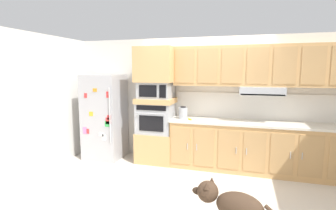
{
  "coord_description": "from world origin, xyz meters",
  "views": [
    {
      "loc": [
        0.78,
        -4.13,
        1.85
      ],
      "look_at": [
        -0.59,
        0.44,
        1.21
      ],
      "focal_mm": 27.81,
      "sensor_mm": 36.0,
      "label": 1
    }
  ],
  "objects": [
    {
      "name": "built_in_oven",
      "position": [
        -0.93,
        0.75,
        0.9
      ],
      "size": [
        0.7,
        0.62,
        0.6
      ],
      "color": "#A8AAAF",
      "rests_on": "oven_base_cabinet"
    },
    {
      "name": "screwdriver",
      "position": [
        -0.21,
        0.62,
        0.93
      ],
      "size": [
        0.17,
        0.17,
        0.03
      ],
      "color": "yellow",
      "rests_on": "countertop_slab"
    },
    {
      "name": "ground_plane",
      "position": [
        0.0,
        0.0,
        0.0
      ],
      "size": [
        9.6,
        9.6,
        0.0
      ],
      "primitive_type": "plane",
      "color": "beige"
    },
    {
      "name": "side_panel_left",
      "position": [
        -2.8,
        0.0,
        1.25
      ],
      "size": [
        0.12,
        7.1,
        2.5
      ],
      "primitive_type": "cube",
      "color": "silver",
      "rests_on": "ground"
    },
    {
      "name": "back_kitchen_wall",
      "position": [
        0.0,
        1.11,
        1.25
      ],
      "size": [
        6.2,
        0.12,
        2.5
      ],
      "primitive_type": "cube",
      "color": "silver",
      "rests_on": "ground"
    },
    {
      "name": "appliance_mid_shelf",
      "position": [
        -0.93,
        0.75,
        1.25
      ],
      "size": [
        0.74,
        0.62,
        0.1
      ],
      "primitive_type": "cube",
      "color": "tan",
      "rests_on": "built_in_oven"
    },
    {
      "name": "electric_kettle",
      "position": [
        -0.36,
        0.7,
        1.03
      ],
      "size": [
        0.17,
        0.17,
        0.24
      ],
      "color": "#A8AAAF",
      "rests_on": "countertop_slab"
    },
    {
      "name": "refrigerator",
      "position": [
        -2.06,
        0.68,
        0.88
      ],
      "size": [
        0.76,
        0.73,
        1.76
      ],
      "color": "#ADADB2",
      "rests_on": "ground"
    },
    {
      "name": "dog",
      "position": [
        0.68,
        -1.42,
        0.42
      ],
      "size": [
        0.95,
        0.41,
        0.64
      ],
      "rotation": [
        0.0,
        0.0,
        2.91
      ],
      "color": "#473323",
      "rests_on": "ground"
    },
    {
      "name": "lower_cabinet_run",
      "position": [
        0.96,
        0.75,
        0.44
      ],
      "size": [
        3.06,
        0.63,
        0.88
      ],
      "color": "tan",
      "rests_on": "ground"
    },
    {
      "name": "upper_cabinet_with_hood",
      "position": [
        0.97,
        0.87,
        1.9
      ],
      "size": [
        3.06,
        0.48,
        0.88
      ],
      "color": "tan",
      "rests_on": "backsplash_panel"
    },
    {
      "name": "countertop_slab",
      "position": [
        0.96,
        0.75,
        0.9
      ],
      "size": [
        3.1,
        0.64,
        0.04
      ],
      "primitive_type": "cube",
      "color": "silver",
      "rests_on": "lower_cabinet_run"
    },
    {
      "name": "microwave",
      "position": [
        -0.93,
        0.75,
        1.46
      ],
      "size": [
        0.64,
        0.54,
        0.32
      ],
      "color": "#A8AAAF",
      "rests_on": "appliance_mid_shelf"
    },
    {
      "name": "backsplash_panel",
      "position": [
        0.96,
        1.04,
        1.17
      ],
      "size": [
        3.1,
        0.02,
        0.5
      ],
      "primitive_type": "cube",
      "color": "white",
      "rests_on": "countertop_slab"
    },
    {
      "name": "oven_base_cabinet",
      "position": [
        -0.93,
        0.75,
        0.3
      ],
      "size": [
        0.74,
        0.62,
        0.6
      ],
      "primitive_type": "cube",
      "color": "tan",
      "rests_on": "ground"
    },
    {
      "name": "appliance_upper_cabinet",
      "position": [
        -0.93,
        0.75,
        1.96
      ],
      "size": [
        0.74,
        0.62,
        0.68
      ],
      "primitive_type": "cube",
      "color": "tan",
      "rests_on": "microwave"
    }
  ]
}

